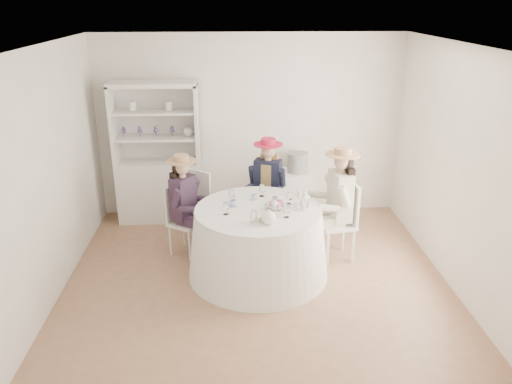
{
  "coord_description": "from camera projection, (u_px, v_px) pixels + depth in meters",
  "views": [
    {
      "loc": [
        -0.27,
        -5.26,
        3.15
      ],
      "look_at": [
        0.0,
        0.1,
        1.05
      ],
      "focal_mm": 35.0,
      "sensor_mm": 36.0,
      "label": 1
    }
  ],
  "objects": [
    {
      "name": "side_table",
      "position": [
        296.0,
        195.0,
        7.53
      ],
      "size": [
        0.47,
        0.47,
        0.73
      ],
      "primitive_type": "cube",
      "rotation": [
        0.0,
        0.0,
        -0.01
      ],
      "color": "silver",
      "rests_on": "ground"
    },
    {
      "name": "hatbox",
      "position": [
        297.0,
        163.0,
        7.34
      ],
      "size": [
        0.34,
        0.34,
        0.3
      ],
      "primitive_type": "cylinder",
      "rotation": [
        0.0,
        0.0,
        -0.18
      ],
      "color": "black",
      "rests_on": "side_table"
    },
    {
      "name": "wall_front",
      "position": [
        270.0,
        258.0,
        3.7
      ],
      "size": [
        4.5,
        0.0,
        4.5
      ],
      "primitive_type": "plane",
      "rotation": [
        -1.57,
        0.0,
        0.0
      ],
      "color": "silver",
      "rests_on": "ground"
    },
    {
      "name": "table_teapot",
      "position": [
        269.0,
        218.0,
        5.39
      ],
      "size": [
        0.23,
        0.16,
        0.17
      ],
      "rotation": [
        0.0,
        0.0,
        0.06
      ],
      "color": "white",
      "rests_on": "tea_table"
    },
    {
      "name": "spare_chair",
      "position": [
        204.0,
        201.0,
        6.85
      ],
      "size": [
        0.58,
        0.58,
        1.01
      ],
      "rotation": [
        0.0,
        0.0,
        2.54
      ],
      "color": "silver",
      "rests_on": "ground"
    },
    {
      "name": "guest_mid",
      "position": [
        267.0,
        182.0,
        6.81
      ],
      "size": [
        0.53,
        0.58,
        1.4
      ],
      "rotation": [
        0.0,
        0.0,
        -0.33
      ],
      "color": "silver",
      "rests_on": "ground"
    },
    {
      "name": "teacup_a",
      "position": [
        233.0,
        204.0,
        5.86
      ],
      "size": [
        0.11,
        0.11,
        0.07
      ],
      "primitive_type": "imported",
      "rotation": [
        0.0,
        0.0,
        -0.31
      ],
      "color": "white",
      "rests_on": "tea_table"
    },
    {
      "name": "flower_arrangement",
      "position": [
        275.0,
        204.0,
        5.71
      ],
      "size": [
        0.18,
        0.18,
        0.07
      ],
      "rotation": [
        0.0,
        0.0,
        -0.41
      ],
      "color": "pink",
      "rests_on": "tea_table"
    },
    {
      "name": "flower_bowl",
      "position": [
        275.0,
        207.0,
        5.78
      ],
      "size": [
        0.27,
        0.27,
        0.05
      ],
      "primitive_type": "imported",
      "rotation": [
        0.0,
        0.0,
        0.33
      ],
      "color": "white",
      "rests_on": "tea_table"
    },
    {
      "name": "sandwich_plate",
      "position": [
        261.0,
        220.0,
        5.47
      ],
      "size": [
        0.24,
        0.24,
        0.05
      ],
      "rotation": [
        0.0,
        0.0,
        0.12
      ],
      "color": "white",
      "rests_on": "tea_table"
    },
    {
      "name": "teacup_c",
      "position": [
        275.0,
        200.0,
        5.97
      ],
      "size": [
        0.1,
        0.1,
        0.06
      ],
      "primitive_type": "imported",
      "rotation": [
        0.0,
        0.0,
        -0.25
      ],
      "color": "white",
      "rests_on": "tea_table"
    },
    {
      "name": "guest_left",
      "position": [
        185.0,
        199.0,
        6.33
      ],
      "size": [
        0.57,
        0.53,
        1.34
      ],
      "rotation": [
        0.0,
        0.0,
        1.02
      ],
      "color": "silver",
      "rests_on": "ground"
    },
    {
      "name": "teacup_b",
      "position": [
        253.0,
        197.0,
        6.04
      ],
      "size": [
        0.07,
        0.07,
        0.06
      ],
      "primitive_type": "imported",
      "rotation": [
        0.0,
        0.0,
        -0.02
      ],
      "color": "white",
      "rests_on": "tea_table"
    },
    {
      "name": "cupcake_stand",
      "position": [
        303.0,
        202.0,
        5.8
      ],
      "size": [
        0.22,
        0.22,
        0.2
      ],
      "rotation": [
        0.0,
        0.0,
        0.08
      ],
      "color": "white",
      "rests_on": "tea_table"
    },
    {
      "name": "ground",
      "position": [
        256.0,
        275.0,
        6.05
      ],
      "size": [
        4.5,
        4.5,
        0.0
      ],
      "primitive_type": "plane",
      "color": "#8D6346",
      "rests_on": "ground"
    },
    {
      "name": "wall_back",
      "position": [
        250.0,
        127.0,
        7.42
      ],
      "size": [
        4.5,
        0.0,
        4.5
      ],
      "primitive_type": "plane",
      "rotation": [
        1.57,
        0.0,
        0.0
      ],
      "color": "silver",
      "rests_on": "ground"
    },
    {
      "name": "hutch",
      "position": [
        159.0,
        173.0,
        7.36
      ],
      "size": [
        1.23,
        0.49,
        2.06
      ],
      "rotation": [
        0.0,
        0.0,
        0.03
      ],
      "color": "silver",
      "rests_on": "ground"
    },
    {
      "name": "wall_right",
      "position": [
        454.0,
        167.0,
        5.66
      ],
      "size": [
        0.0,
        4.5,
        4.5
      ],
      "primitive_type": "plane",
      "rotation": [
        1.57,
        0.0,
        -1.57
      ],
      "color": "silver",
      "rests_on": "ground"
    },
    {
      "name": "tea_table",
      "position": [
        258.0,
        242.0,
        5.95
      ],
      "size": [
        1.68,
        1.68,
        0.85
      ],
      "rotation": [
        0.0,
        0.0,
        0.01
      ],
      "color": "white",
      "rests_on": "ground"
    },
    {
      "name": "stemware_set",
      "position": [
        258.0,
        203.0,
        5.77
      ],
      "size": [
        0.83,
        0.86,
        0.15
      ],
      "color": "white",
      "rests_on": "tea_table"
    },
    {
      "name": "wall_left",
      "position": [
        51.0,
        174.0,
        5.45
      ],
      "size": [
        0.0,
        4.5,
        4.5
      ],
      "primitive_type": "plane",
      "rotation": [
        1.57,
        0.0,
        1.57
      ],
      "color": "silver",
      "rests_on": "ground"
    },
    {
      "name": "guest_right",
      "position": [
        338.0,
        198.0,
        6.17
      ],
      "size": [
        0.58,
        0.55,
        1.48
      ],
      "rotation": [
        0.0,
        0.0,
        -1.4
      ],
      "color": "silver",
      "rests_on": "ground"
    },
    {
      "name": "ceiling",
      "position": [
        256.0,
        45.0,
        5.06
      ],
      "size": [
        4.5,
        4.5,
        0.0
      ],
      "primitive_type": "plane",
      "rotation": [
        3.14,
        0.0,
        0.0
      ],
      "color": "white",
      "rests_on": "wall_back"
    }
  ]
}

